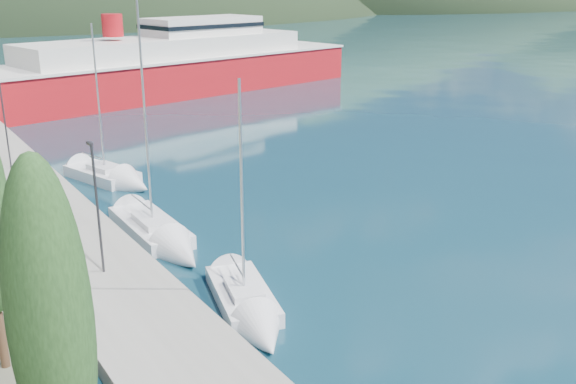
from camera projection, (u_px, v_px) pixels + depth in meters
quay at (48, 215)px, 37.70m from camera, size 5.00×88.00×0.80m
lamp_posts at (106, 212)px, 27.53m from camera, size 0.15×44.84×6.06m
sailboat_near at (253, 316)px, 26.58m from camera, size 4.17×7.83×10.79m
sailboat_mid at (166, 241)px, 34.09m from camera, size 2.62×9.52×13.66m
sailboat_far at (119, 180)px, 44.52m from camera, size 4.78×8.47×11.86m
ferry at (170, 68)px, 79.56m from camera, size 53.91×20.71×10.48m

